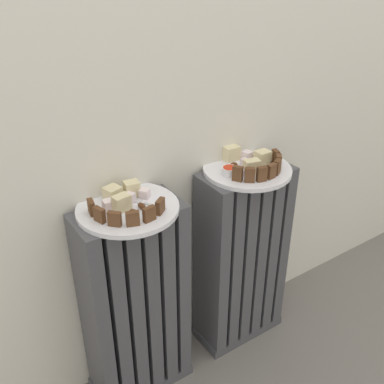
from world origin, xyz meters
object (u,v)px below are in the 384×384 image
plate_right (247,169)px  jam_bowl_right (229,171)px  plate_left (128,208)px  fork (147,203)px  radiator_right (241,259)px  radiator_left (136,306)px

plate_right → jam_bowl_right: 0.07m
plate_left → jam_bowl_right: size_ratio=5.83×
jam_bowl_right → fork: size_ratio=0.47×
radiator_right → fork: size_ratio=6.67×
plate_left → fork: (0.04, -0.02, 0.01)m
radiator_left → plate_left: plate_left is taller
radiator_left → plate_right: size_ratio=2.44×
radiator_left → jam_bowl_right: size_ratio=14.20×
radiator_right → fork: fork is taller
fork → radiator_left: bearing=159.1°
radiator_right → jam_bowl_right: jam_bowl_right is taller
radiator_left → plate_left: 0.32m
radiator_left → plate_left: (-0.00, 0.00, 0.32)m
radiator_left → plate_right: 0.49m
radiator_left → plate_right: plate_right is taller
radiator_right → fork: 0.47m
radiator_left → jam_bowl_right: bearing=-1.0°
radiator_right → plate_right: size_ratio=2.44×
radiator_left → plate_left: size_ratio=2.44×
jam_bowl_right → plate_right: bearing=4.4°
jam_bowl_right → radiator_right: bearing=4.4°
jam_bowl_right → fork: 0.27m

